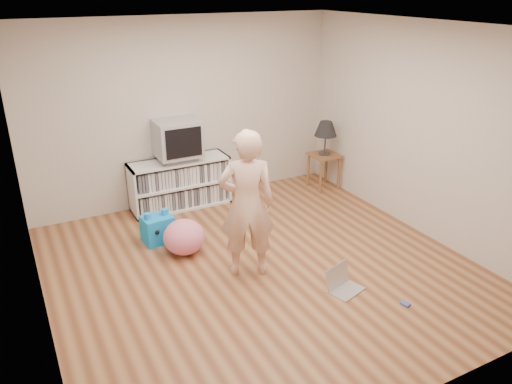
{
  "coord_description": "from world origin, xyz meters",
  "views": [
    {
      "loc": [
        -2.31,
        -4.29,
        2.99
      ],
      "look_at": [
        0.15,
        0.4,
        0.75
      ],
      "focal_mm": 35.0,
      "sensor_mm": 36.0,
      "label": 1
    }
  ],
  "objects": [
    {
      "name": "ground",
      "position": [
        0.0,
        0.0,
        0.0
      ],
      "size": [
        4.5,
        4.5,
        0.0
      ],
      "primitive_type": "plane",
      "color": "brown",
      "rests_on": "ground"
    },
    {
      "name": "side_table",
      "position": [
        1.99,
        1.65,
        0.42
      ],
      "size": [
        0.42,
        0.42,
        0.55
      ],
      "color": "brown",
      "rests_on": "ground"
    },
    {
      "name": "crt_tv",
      "position": [
        -0.22,
        2.02,
        1.02
      ],
      "size": [
        0.6,
        0.53,
        0.5
      ],
      "color": "#97979C",
      "rests_on": "dvd_deck"
    },
    {
      "name": "playing_cards",
      "position": [
        0.95,
        -1.3,
        0.01
      ],
      "size": [
        0.09,
        0.1,
        0.02
      ],
      "primitive_type": "cube",
      "rotation": [
        0.0,
        0.0,
        0.25
      ],
      "color": "#4352B4",
      "rests_on": "ground"
    },
    {
      "name": "dvd_deck",
      "position": [
        -0.22,
        2.02,
        0.73
      ],
      "size": [
        0.45,
        0.35,
        0.07
      ],
      "primitive_type": "cube",
      "color": "gray",
      "rests_on": "media_unit"
    },
    {
      "name": "ceiling",
      "position": [
        0.0,
        0.0,
        2.6
      ],
      "size": [
        4.5,
        4.5,
        0.01
      ],
      "primitive_type": "cube",
      "color": "white",
      "rests_on": "walls"
    },
    {
      "name": "walls",
      "position": [
        0.0,
        0.0,
        1.3
      ],
      "size": [
        4.52,
        4.52,
        2.6
      ],
      "color": "beige",
      "rests_on": "ground"
    },
    {
      "name": "table_lamp",
      "position": [
        1.99,
        1.65,
        0.94
      ],
      "size": [
        0.34,
        0.34,
        0.52
      ],
      "color": "#333333",
      "rests_on": "side_table"
    },
    {
      "name": "plush_pink",
      "position": [
        -0.64,
        0.72,
        0.21
      ],
      "size": [
        0.63,
        0.63,
        0.42
      ],
      "primitive_type": "ellipsoid",
      "rotation": [
        0.0,
        0.0,
        -0.36
      ],
      "color": "pink",
      "rests_on": "ground"
    },
    {
      "name": "laptop",
      "position": [
        0.56,
        -0.77,
        0.07
      ],
      "size": [
        0.42,
        0.38,
        0.25
      ],
      "rotation": [
        0.0,
        0.0,
        0.3
      ],
      "color": "silver",
      "rests_on": "ground"
    },
    {
      "name": "plush_blue",
      "position": [
        -0.84,
        1.14,
        0.18
      ],
      "size": [
        0.39,
        0.34,
        0.41
      ],
      "rotation": [
        0.0,
        0.0,
        0.11
      ],
      "color": "#0D90F1",
      "rests_on": "ground"
    },
    {
      "name": "media_unit",
      "position": [
        -0.22,
        2.04,
        0.35
      ],
      "size": [
        1.4,
        0.45,
        0.7
      ],
      "color": "white",
      "rests_on": "ground"
    },
    {
      "name": "person",
      "position": [
        -0.17,
        -0.01,
        0.82
      ],
      "size": [
        0.7,
        0.59,
        1.65
      ],
      "primitive_type": "imported",
      "rotation": [
        0.0,
        0.0,
        2.77
      ],
      "color": "beige",
      "rests_on": "ground"
    }
  ]
}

